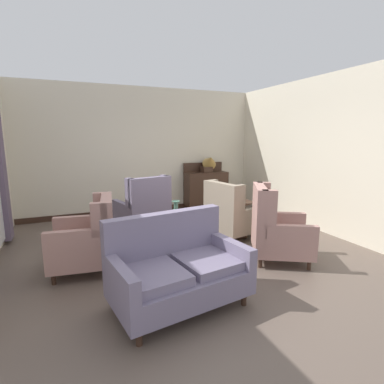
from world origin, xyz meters
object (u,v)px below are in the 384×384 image
object	(u,v)px
settee	(177,270)
armchair_near_window	(276,230)
gramophone	(209,162)
porcelain_vase	(176,215)
sideboard	(206,188)
side_table	(239,216)
coffee_table	(180,230)
armchair_back_corner	(144,210)
armchair_beside_settee	(88,240)
armchair_near_sideboard	(232,214)

from	to	relation	value
settee	armchair_near_window	distance (m)	1.84
gramophone	porcelain_vase	bearing A→B (deg)	-125.22
sideboard	armchair_near_window	bearing A→B (deg)	-97.59
settee	side_table	distance (m)	2.45
side_table	coffee_table	bearing A→B (deg)	-160.98
coffee_table	side_table	xyz separation A→B (m)	(1.32, 0.45, -0.03)
porcelain_vase	armchair_near_window	size ratio (longest dim) A/B	0.33
armchair_back_corner	side_table	xyz separation A→B (m)	(1.53, -0.90, -0.05)
coffee_table	sideboard	size ratio (longest dim) A/B	0.81
armchair_back_corner	side_table	size ratio (longest dim) A/B	1.65
armchair_beside_settee	gramophone	xyz separation A→B (m)	(3.06, 2.51, 0.75)
porcelain_vase	armchair_beside_settee	distance (m)	1.27
armchair_beside_settee	sideboard	size ratio (longest dim) A/B	0.87
armchair_beside_settee	side_table	size ratio (longest dim) A/B	1.52
settee	armchair_back_corner	size ratio (longest dim) A/B	1.39
coffee_table	gramophone	size ratio (longest dim) A/B	1.79
armchair_back_corner	armchair_near_sideboard	world-z (taller)	armchair_back_corner
coffee_table	sideboard	world-z (taller)	sideboard
porcelain_vase	gramophone	bearing A→B (deg)	54.78
armchair_back_corner	sideboard	bearing A→B (deg)	-159.93
armchair_near_sideboard	gramophone	size ratio (longest dim) A/B	2.02
settee	armchair_near_window	xyz separation A→B (m)	(1.75, 0.57, 0.06)
porcelain_vase	sideboard	size ratio (longest dim) A/B	0.32
coffee_table	sideboard	bearing A→B (deg)	57.44
armchair_near_sideboard	side_table	world-z (taller)	armchair_near_sideboard
coffee_table	side_table	bearing A→B (deg)	19.02
porcelain_vase	side_table	size ratio (longest dim) A/B	0.55
coffee_table	porcelain_vase	xyz separation A→B (m)	(-0.06, 0.01, 0.24)
porcelain_vase	side_table	bearing A→B (deg)	17.83
armchair_near_sideboard	settee	bearing A→B (deg)	123.27
side_table	armchair_near_window	bearing A→B (deg)	-92.83
armchair_near_sideboard	coffee_table	bearing A→B (deg)	100.96
settee	armchair_near_sideboard	distance (m)	2.40
armchair_back_corner	armchair_near_window	distance (m)	2.47
porcelain_vase	armchair_beside_settee	bearing A→B (deg)	177.09
armchair_beside_settee	armchair_near_window	distance (m)	2.66
coffee_table	settee	size ratio (longest dim) A/B	0.62
settee	coffee_table	bearing A→B (deg)	59.03
porcelain_vase	sideboard	xyz separation A→B (m)	(1.76, 2.66, -0.14)
armchair_near_sideboard	armchair_back_corner	bearing A→B (deg)	47.21
armchair_back_corner	armchair_near_window	world-z (taller)	armchair_near_window
porcelain_vase	armchair_back_corner	bearing A→B (deg)	96.54
armchair_near_sideboard	sideboard	xyz separation A→B (m)	(0.50, 2.16, 0.11)
settee	armchair_near_window	size ratio (longest dim) A/B	1.37
side_table	sideboard	size ratio (longest dim) A/B	0.57
settee	armchair_beside_settee	distance (m)	1.51
armchair_near_window	porcelain_vase	bearing A→B (deg)	94.18
armchair_near_sideboard	side_table	xyz separation A→B (m)	(0.11, -0.06, -0.03)
coffee_table	porcelain_vase	distance (m)	0.25
porcelain_vase	armchair_near_sideboard	distance (m)	1.38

